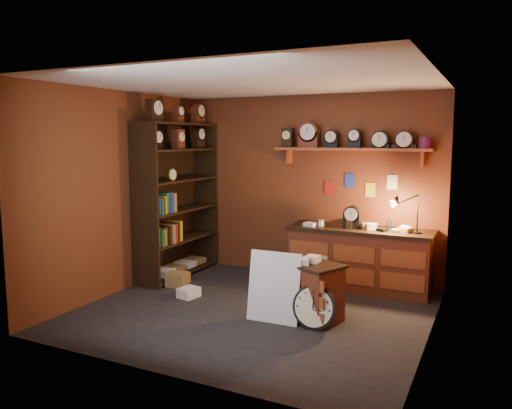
% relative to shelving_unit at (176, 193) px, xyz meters
% --- Properties ---
extents(floor, '(4.00, 4.00, 0.00)m').
position_rel_shelving_unit_xyz_m(floor, '(1.79, -0.98, -1.25)').
color(floor, black).
rests_on(floor, ground).
extents(room_shell, '(4.02, 3.62, 2.71)m').
position_rel_shelving_unit_xyz_m(room_shell, '(1.84, -0.87, 0.47)').
color(room_shell, brown).
rests_on(room_shell, ground).
extents(shelving_unit, '(0.47, 1.60, 2.58)m').
position_rel_shelving_unit_xyz_m(shelving_unit, '(0.00, 0.00, 0.00)').
color(shelving_unit, black).
rests_on(shelving_unit, ground).
extents(workbench, '(1.96, 0.66, 1.36)m').
position_rel_shelving_unit_xyz_m(workbench, '(2.70, 0.49, -0.78)').
color(workbench, maroon).
rests_on(workbench, ground).
extents(low_cabinet, '(0.72, 0.68, 0.74)m').
position_rel_shelving_unit_xyz_m(low_cabinet, '(2.54, -0.92, -0.89)').
color(low_cabinet, maroon).
rests_on(low_cabinet, ground).
extents(big_round_clock, '(0.49, 0.16, 0.49)m').
position_rel_shelving_unit_xyz_m(big_round_clock, '(2.63, -1.17, -1.01)').
color(big_round_clock, black).
rests_on(big_round_clock, ground).
extents(white_panel, '(0.62, 0.18, 0.81)m').
position_rel_shelving_unit_xyz_m(white_panel, '(2.14, -1.16, -1.25)').
color(white_panel, silver).
rests_on(white_panel, ground).
extents(mini_fridge, '(0.52, 0.54, 0.49)m').
position_rel_shelving_unit_xyz_m(mini_fridge, '(2.14, 0.41, -1.01)').
color(mini_fridge, silver).
rests_on(mini_fridge, ground).
extents(floor_box_a, '(0.25, 0.21, 0.15)m').
position_rel_shelving_unit_xyz_m(floor_box_a, '(0.30, -0.38, -1.18)').
color(floor_box_a, olive).
rests_on(floor_box_a, ground).
extents(floor_box_b, '(0.26, 0.29, 0.13)m').
position_rel_shelving_unit_xyz_m(floor_box_b, '(0.79, -0.87, -1.19)').
color(floor_box_b, white).
rests_on(floor_box_b, ground).
extents(floor_box_c, '(0.30, 0.26, 0.20)m').
position_rel_shelving_unit_xyz_m(floor_box_c, '(0.37, -0.53, -1.15)').
color(floor_box_c, olive).
rests_on(floor_box_c, ground).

